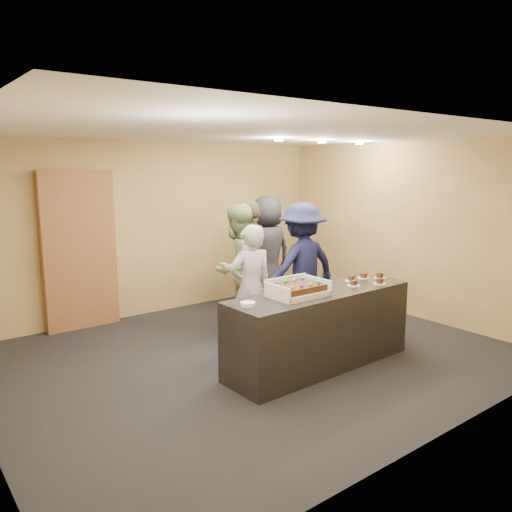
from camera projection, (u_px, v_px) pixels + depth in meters
name	position (u px, v px, depth m)	size (l,w,h in m)	color
room	(254.00, 249.00, 5.98)	(6.04, 6.00, 2.70)	black
serving_counter	(320.00, 329.00, 5.83)	(2.40, 0.70, 0.90)	black
storage_cabinet	(79.00, 251.00, 7.13)	(1.03, 0.15, 2.27)	brown
cake_box	(297.00, 292.00, 5.56)	(0.63, 0.44, 0.19)	white
sheet_cake	(298.00, 287.00, 5.53)	(0.54, 0.37, 0.11)	#3A1D0D
plate_stack	(248.00, 304.00, 5.15)	(0.16, 0.16, 0.04)	white
slice_a	(354.00, 284.00, 6.02)	(0.15, 0.15, 0.07)	white
slice_b	(351.00, 279.00, 6.27)	(0.15, 0.15, 0.07)	white
slice_c	(380.00, 282.00, 6.11)	(0.15, 0.15, 0.07)	white
slice_d	(364.00, 276.00, 6.43)	(0.15, 0.15, 0.07)	white
slice_e	(380.00, 276.00, 6.42)	(0.15, 0.15, 0.07)	white
person_server_grey	(251.00, 288.00, 6.32)	(0.59, 0.39, 1.61)	#ADACB2
person_sage_man	(238.00, 269.00, 6.99)	(0.88, 0.69, 1.82)	#8F9E71
person_navy_man	(301.00, 266.00, 7.14)	(1.18, 0.68, 1.82)	#16183D
person_brown_extra	(251.00, 262.00, 7.43)	(1.08, 0.45, 1.84)	brown
person_dark_suit	(267.00, 252.00, 8.19)	(0.91, 0.59, 1.86)	#27272C
ceiling_spotlights	(322.00, 142.00, 7.10)	(1.72, 0.12, 0.03)	#FFEAC6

